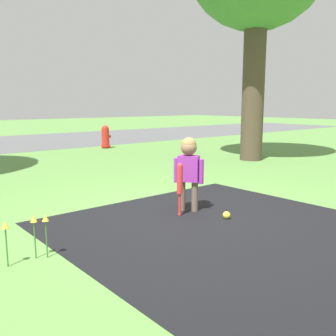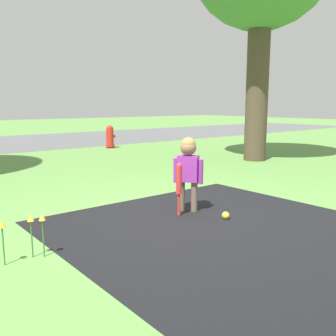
# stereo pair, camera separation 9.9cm
# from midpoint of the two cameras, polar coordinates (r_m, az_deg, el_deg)

# --- Properties ---
(ground_plane) EXTENTS (60.00, 60.00, 0.00)m
(ground_plane) POSITION_cam_midpoint_polar(r_m,az_deg,el_deg) (4.62, 2.64, -7.23)
(ground_plane) COLOR #5B8C42
(child) EXTENTS (0.26, 0.33, 0.94)m
(child) POSITION_cam_midpoint_polar(r_m,az_deg,el_deg) (4.68, 3.70, 0.66)
(child) COLOR #6B5B4C
(child) RESTS_ON ground
(baseball_bat) EXTENTS (0.07, 0.07, 0.65)m
(baseball_bat) POSITION_cam_midpoint_polar(r_m,az_deg,el_deg) (4.50, 2.31, -2.13)
(baseball_bat) COLOR red
(baseball_bat) RESTS_ON ground
(sports_ball) EXTENTS (0.09, 0.09, 0.09)m
(sports_ball) POSITION_cam_midpoint_polar(r_m,az_deg,el_deg) (4.52, 9.40, -7.15)
(sports_ball) COLOR yellow
(sports_ball) RESTS_ON ground
(fire_hydrant) EXTENTS (0.32, 0.29, 0.70)m
(fire_hydrant) POSITION_cam_midpoint_polar(r_m,az_deg,el_deg) (11.72, -8.60, 4.71)
(fire_hydrant) COLOR red
(fire_hydrant) RESTS_ON ground
(flower_bed) EXTENTS (0.69, 0.11, 0.40)m
(flower_bed) POSITION_cam_midpoint_polar(r_m,az_deg,el_deg) (3.43, -22.06, -8.32)
(flower_bed) COLOR #38702D
(flower_bed) RESTS_ON ground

